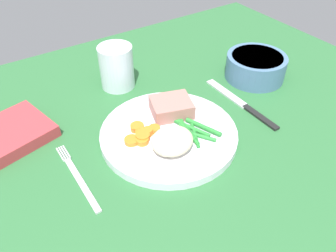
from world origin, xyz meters
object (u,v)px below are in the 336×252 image
(meat_portion, at_px, (171,107))
(fork, at_px, (78,177))
(water_glass, at_px, (117,70))
(dinner_plate, at_px, (168,133))
(salad_bowl, at_px, (256,65))
(napkin, at_px, (10,134))
(knife, at_px, (242,104))

(meat_portion, xyz_separation_m, fork, (-0.21, -0.04, -0.03))
(meat_portion, height_order, water_glass, water_glass)
(dinner_plate, xyz_separation_m, salad_bowl, (0.28, 0.06, 0.02))
(meat_portion, relative_size, napkin, 0.56)
(knife, distance_m, napkin, 0.46)
(water_glass, bearing_deg, dinner_plate, -90.82)
(dinner_plate, bearing_deg, salad_bowl, 12.59)
(knife, bearing_deg, water_glass, 131.57)
(fork, distance_m, knife, 0.36)
(water_glass, bearing_deg, fork, -130.97)
(dinner_plate, relative_size, napkin, 1.87)
(water_glass, height_order, salad_bowl, water_glass)
(fork, bearing_deg, napkin, 110.58)
(meat_portion, bearing_deg, dinner_plate, -130.60)
(water_glass, relative_size, napkin, 0.70)
(fork, height_order, salad_bowl, salad_bowl)
(meat_portion, relative_size, knife, 0.37)
(dinner_plate, distance_m, fork, 0.18)
(knife, height_order, water_glass, water_glass)
(dinner_plate, xyz_separation_m, meat_portion, (0.03, 0.04, 0.02))
(meat_portion, height_order, salad_bowl, salad_bowl)
(dinner_plate, bearing_deg, water_glass, 89.18)
(dinner_plate, bearing_deg, meat_portion, 49.40)
(fork, bearing_deg, salad_bowl, 6.41)
(fork, distance_m, water_glass, 0.28)
(dinner_plate, xyz_separation_m, napkin, (-0.24, 0.16, 0.00))
(water_glass, bearing_deg, salad_bowl, -27.23)
(meat_portion, distance_m, knife, 0.16)
(meat_portion, bearing_deg, knife, -15.86)
(dinner_plate, xyz_separation_m, knife, (0.18, -0.00, -0.01))
(fork, relative_size, salad_bowl, 1.23)
(salad_bowl, bearing_deg, napkin, 169.97)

